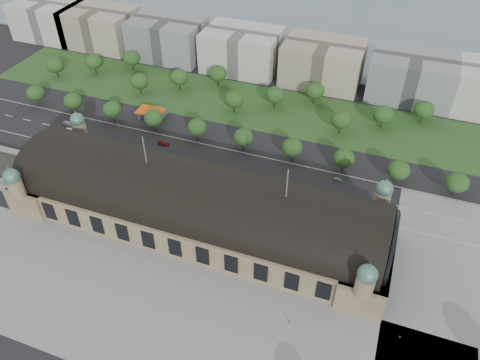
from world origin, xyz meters
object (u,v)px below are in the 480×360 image
(parked_car_0, at_px, (64,151))
(parked_car_4, at_px, (127,161))
(traffic_car_0, at_px, (51,137))
(pedestrian_0, at_px, (290,322))
(traffic_car_6, at_px, (364,206))
(bus_east, at_px, (312,201))
(traffic_car_1, at_px, (67,123))
(parked_car_1, at_px, (67,152))
(bus_west, at_px, (201,173))
(petrol_station, at_px, (156,111))
(parked_car_3, at_px, (97,160))
(traffic_car_3, at_px, (164,143))
(bus_mid, at_px, (230,173))
(traffic_car_2, at_px, (107,150))
(traffic_car_4, at_px, (240,180))
(parked_car_2, at_px, (137,163))
(pedestrian_2, at_px, (400,337))
(parked_car_5, at_px, (145,171))
(traffic_car_5, at_px, (338,180))
(parked_car_6, at_px, (183,178))

(parked_car_0, xyz_separation_m, parked_car_4, (32.07, 4.00, -0.03))
(traffic_car_0, distance_m, pedestrian_0, 153.40)
(traffic_car_6, distance_m, bus_east, 21.80)
(parked_car_4, bearing_deg, traffic_car_1, -145.18)
(parked_car_1, bearing_deg, bus_west, 64.21)
(petrol_station, height_order, parked_car_3, petrol_station)
(traffic_car_1, relative_size, bus_east, 0.42)
(traffic_car_3, relative_size, parked_car_4, 1.32)
(traffic_car_6, xyz_separation_m, parked_car_4, (-109.15, -6.94, -0.13))
(parked_car_4, relative_size, bus_mid, 0.37)
(traffic_car_2, bearing_deg, traffic_car_4, 97.39)
(traffic_car_6, bearing_deg, traffic_car_0, -84.50)
(bus_mid, bearing_deg, pedestrian_0, -147.74)
(traffic_car_2, distance_m, traffic_car_4, 67.72)
(traffic_car_6, relative_size, parked_car_0, 1.35)
(parked_car_2, xyz_separation_m, parked_car_4, (-5.54, 0.00, -0.13))
(traffic_car_2, relative_size, traffic_car_4, 1.34)
(bus_west, relative_size, pedestrian_2, 8.42)
(traffic_car_1, height_order, pedestrian_2, traffic_car_1)
(parked_car_1, height_order, pedestrian_0, pedestrian_0)
(parked_car_4, bearing_deg, pedestrian_2, 34.26)
(traffic_car_6, bearing_deg, parked_car_1, -81.11)
(parked_car_1, distance_m, bus_east, 118.63)
(traffic_car_2, xyz_separation_m, traffic_car_4, (67.71, 1.37, -0.07))
(parked_car_4, xyz_separation_m, bus_east, (87.93, 2.00, 0.95))
(parked_car_3, bearing_deg, traffic_car_1, -149.11)
(traffic_car_0, xyz_separation_m, traffic_car_3, (55.73, 14.24, 0.16))
(traffic_car_4, bearing_deg, parked_car_5, -79.73)
(petrol_station, xyz_separation_m, traffic_car_5, (101.76, -19.67, -2.28))
(pedestrian_2, bearing_deg, pedestrian_0, 93.81)
(parked_car_0, bearing_deg, petrol_station, 121.62)
(bus_east, bearing_deg, traffic_car_4, 80.14)
(traffic_car_1, bearing_deg, pedestrian_0, -115.13)
(parked_car_1, height_order, parked_car_2, parked_car_2)
(traffic_car_2, xyz_separation_m, bus_east, (100.94, -1.88, 0.82))
(traffic_car_3, distance_m, parked_car_2, 18.79)
(parked_car_1, height_order, parked_car_6, parked_car_6)
(traffic_car_6, height_order, bus_west, bus_west)
(petrol_station, distance_m, parked_car_5, 47.87)
(traffic_car_2, bearing_deg, traffic_car_1, -105.75)
(traffic_car_6, bearing_deg, traffic_car_1, -89.28)
(parked_car_5, distance_m, bus_mid, 38.69)
(traffic_car_1, height_order, traffic_car_4, traffic_car_1)
(traffic_car_0, height_order, bus_east, bus_east)
(parked_car_4, xyz_separation_m, pedestrian_2, (129.38, -49.74, 0.09))
(parked_car_2, distance_m, parked_car_3, 19.39)
(traffic_car_5, relative_size, parked_car_3, 1.05)
(bus_east, bearing_deg, pedestrian_0, -177.54)
(parked_car_1, height_order, parked_car_4, parked_car_4)
(bus_mid, height_order, bus_east, bus_east)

